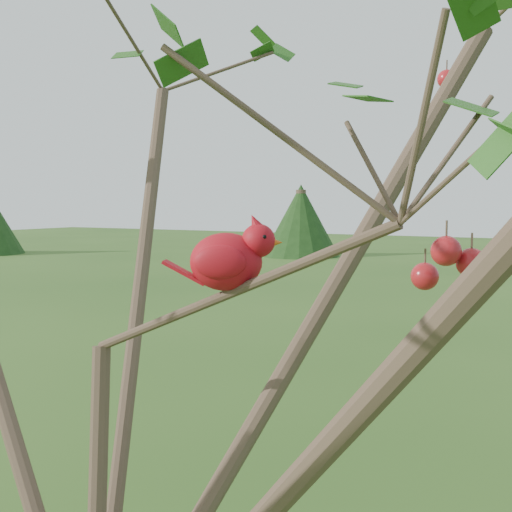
{
  "coord_description": "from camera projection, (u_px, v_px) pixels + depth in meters",
  "views": [
    {
      "loc": [
        0.81,
        -0.83,
        2.23
      ],
      "look_at": [
        0.3,
        0.1,
        2.14
      ],
      "focal_mm": 45.0,
      "sensor_mm": 36.0,
      "label": 1
    }
  ],
  "objects": [
    {
      "name": "crabapple_tree",
      "position": [
        82.0,
        266.0,
        1.09
      ],
      "size": [
        2.35,
        2.05,
        2.95
      ],
      "color": "#473626",
      "rests_on": "ground"
    },
    {
      "name": "cardinal",
      "position": [
        230.0,
        259.0,
        1.06
      ],
      "size": [
        0.19,
        0.13,
        0.14
      ],
      "rotation": [
        0.0,
        0.0,
        0.42
      ],
      "color": "red",
      "rests_on": "ground"
    },
    {
      "name": "distant_trees",
      "position": [
        442.0,
        223.0,
        23.15
      ],
      "size": [
        40.94,
        13.36,
        3.06
      ],
      "color": "#473626",
      "rests_on": "ground"
    }
  ]
}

